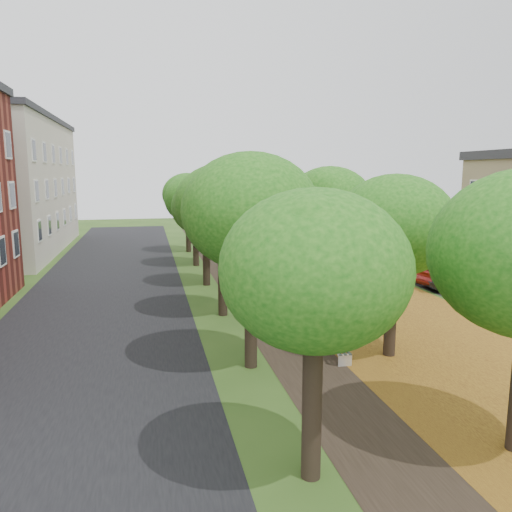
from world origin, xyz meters
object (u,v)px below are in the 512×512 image
bench (336,347)px  car_red (457,274)px  car_grey (468,279)px  car_white (431,267)px

bench → car_red: (10.26, 8.59, 0.31)m
car_red → car_grey: (0.00, -0.98, -0.09)m
car_red → car_white: car_red is taller
bench → car_grey: (10.26, 7.61, 0.22)m
car_red → car_white: bearing=-6.6°
car_grey → car_white: car_white is taller
car_grey → car_white: 3.48m
car_red → car_grey: size_ratio=1.01×
car_red → car_white: (0.00, 2.50, -0.06)m
car_red → car_grey: 0.98m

